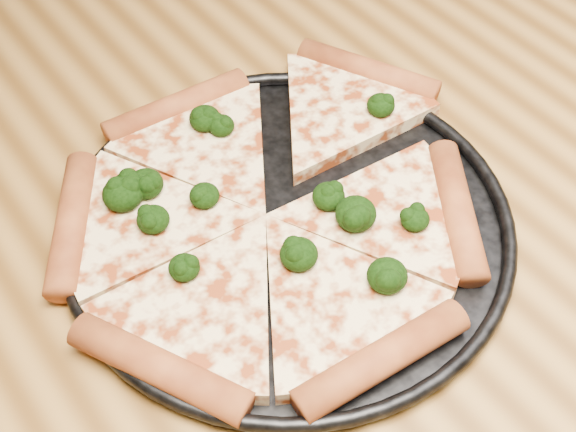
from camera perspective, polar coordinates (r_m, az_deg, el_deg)
dining_table at (r=0.69m, az=5.45°, el=-3.38°), size 1.20×0.90×0.75m
pizza_pan at (r=0.58m, az=0.00°, el=-0.53°), size 0.33×0.33×0.02m
pizza at (r=0.58m, az=-1.25°, el=0.45°), size 0.37×0.31×0.02m
broccoli_florets at (r=0.57m, az=-2.97°, el=1.27°), size 0.24×0.23×0.02m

